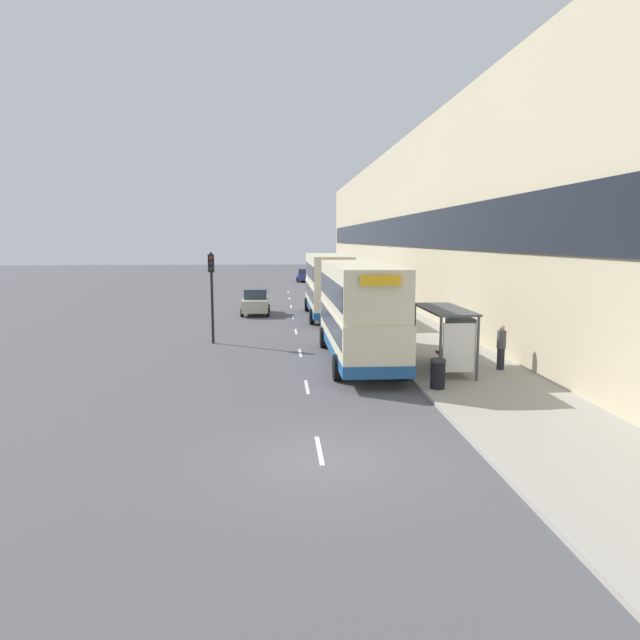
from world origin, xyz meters
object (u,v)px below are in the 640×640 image
(double_decker_bus_ahead, at_px, (328,284))
(pedestrian_at_shelter, at_px, (472,342))
(double_decker_bus_near, at_px, (359,310))
(litter_bin, at_px, (438,374))
(traffic_light_far_kerb, at_px, (212,282))
(bus_shelter, at_px, (451,328))
(car_1, at_px, (305,275))
(pedestrian_1, at_px, (501,347))
(car_0, at_px, (256,302))

(double_decker_bus_ahead, distance_m, pedestrian_at_shelter, 16.57)
(double_decker_bus_near, relative_size, litter_bin, 9.87)
(double_decker_bus_near, distance_m, traffic_light_far_kerb, 8.57)
(bus_shelter, bearing_deg, traffic_light_far_kerb, 143.25)
(double_decker_bus_near, distance_m, pedestrian_at_shelter, 4.95)
(car_1, bearing_deg, double_decker_bus_near, -89.88)
(double_decker_bus_ahead, bearing_deg, pedestrian_1, -72.01)
(bus_shelter, bearing_deg, litter_bin, -115.14)
(double_decker_bus_near, distance_m, pedestrian_1, 6.07)
(litter_bin, bearing_deg, double_decker_bus_ahead, 96.26)
(double_decker_bus_ahead, distance_m, pedestrian_1, 17.91)
(car_0, bearing_deg, double_decker_bus_ahead, 158.74)
(double_decker_bus_ahead, bearing_deg, double_decker_bus_near, -89.65)
(bus_shelter, height_order, pedestrian_at_shelter, bus_shelter)
(bus_shelter, xyz_separation_m, double_decker_bus_ahead, (-3.39, 17.12, 0.41))
(double_decker_bus_near, height_order, car_0, double_decker_bus_near)
(litter_bin, bearing_deg, car_1, 92.33)
(double_decker_bus_near, height_order, pedestrian_at_shelter, double_decker_bus_near)
(double_decker_bus_ahead, bearing_deg, car_1, 90.03)
(double_decker_bus_ahead, xyz_separation_m, traffic_light_far_kerb, (-6.79, -9.52, 0.88))
(pedestrian_1, height_order, traffic_light_far_kerb, traffic_light_far_kerb)
(double_decker_bus_ahead, relative_size, car_0, 2.59)
(double_decker_bus_near, height_order, traffic_light_far_kerb, traffic_light_far_kerb)
(pedestrian_1, distance_m, traffic_light_far_kerb, 14.55)
(double_decker_bus_ahead, relative_size, pedestrian_at_shelter, 5.80)
(double_decker_bus_ahead, xyz_separation_m, pedestrian_at_shelter, (4.71, -15.83, -1.23))
(double_decker_bus_near, distance_m, double_decker_bus_ahead, 14.56)
(pedestrian_1, bearing_deg, traffic_light_far_kerb, 148.73)
(bus_shelter, relative_size, double_decker_bus_near, 0.41)
(pedestrian_1, distance_m, litter_bin, 4.34)
(double_decker_bus_ahead, xyz_separation_m, car_1, (-0.02, 33.78, -1.45))
(pedestrian_at_shelter, relative_size, traffic_light_far_kerb, 0.38)
(car_1, xyz_separation_m, traffic_light_far_kerb, (-6.77, -43.30, 2.33))
(double_decker_bus_near, xyz_separation_m, double_decker_bus_ahead, (-0.09, 14.56, -0.00))
(pedestrian_at_shelter, bearing_deg, double_decker_bus_ahead, 106.57)
(double_decker_bus_near, bearing_deg, bus_shelter, -37.77)
(pedestrian_at_shelter, xyz_separation_m, traffic_light_far_kerb, (-11.50, 6.32, 2.11))
(double_decker_bus_ahead, distance_m, litter_bin, 19.90)
(car_1, bearing_deg, pedestrian_1, -83.78)
(car_1, distance_m, traffic_light_far_kerb, 43.89)
(double_decker_bus_near, xyz_separation_m, litter_bin, (2.08, -5.16, -1.61))
(bus_shelter, xyz_separation_m, double_decker_bus_near, (-3.30, 2.56, 0.41))
(pedestrian_1, bearing_deg, car_1, 96.22)
(bus_shelter, relative_size, litter_bin, 4.00)
(pedestrian_1, xyz_separation_m, traffic_light_far_kerb, (-12.31, 7.47, 2.10))
(double_decker_bus_near, height_order, pedestrian_1, double_decker_bus_near)
(bus_shelter, bearing_deg, double_decker_bus_ahead, 101.19)
(bus_shelter, xyz_separation_m, pedestrian_at_shelter, (1.33, 1.28, -0.83))
(bus_shelter, height_order, car_1, bus_shelter)
(car_0, xyz_separation_m, traffic_light_far_kerb, (-1.76, -11.47, 2.27))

